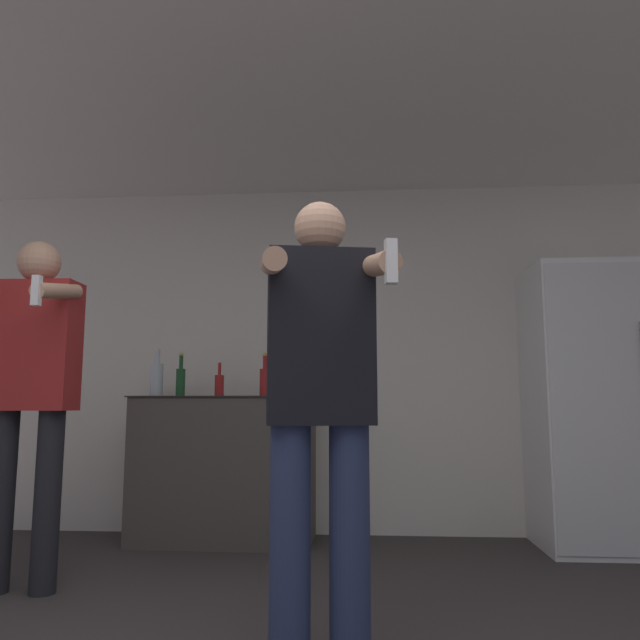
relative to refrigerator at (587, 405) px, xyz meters
The scene contains 11 objects.
wall_back 1.88m from the refrigerator, 168.11° to the left, with size 7.00×0.06×2.55m.
ceiling_slab 2.75m from the refrigerator, 145.40° to the right, with size 7.00×3.71×0.05m.
refrigerator is the anchor object (origin of this frame).
counter 2.46m from the refrigerator, behind, with size 1.23×0.62×0.98m.
bottle_brown_liquor 2.73m from the refrigerator, behind, with size 0.06×0.06×0.30m.
bottle_clear_vodka 1.95m from the refrigerator, behind, with size 0.07×0.07×0.34m.
bottle_amber_bourbon 2.15m from the refrigerator, behind, with size 0.07×0.07×0.30m.
bottle_red_label 2.90m from the refrigerator, behind, with size 0.09×0.09×0.33m.
bottle_green_wine 2.46m from the refrigerator, behind, with size 0.06×0.06×0.25m.
person_woman_foreground 2.58m from the refrigerator, 128.60° to the right, with size 0.50×0.56×1.66m.
person_man_side 3.37m from the refrigerator, 159.47° to the right, with size 0.49×0.52×1.77m.
Camera 1 is at (0.36, -1.41, 0.90)m, focal length 35.00 mm.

